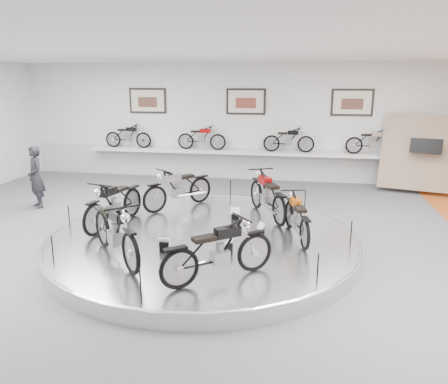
% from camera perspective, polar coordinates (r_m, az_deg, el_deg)
% --- Properties ---
extents(floor, '(16.00, 16.00, 0.00)m').
position_cam_1_polar(floor, '(8.97, -3.11, -7.99)').
color(floor, '#515154').
rests_on(floor, ground).
extents(ceiling, '(16.00, 16.00, 0.00)m').
position_cam_1_polar(ceiling, '(8.31, -3.50, 18.43)').
color(ceiling, white).
rests_on(ceiling, wall_back).
extents(wall_back, '(16.00, 0.00, 16.00)m').
position_cam_1_polar(wall_back, '(15.25, 2.86, 9.10)').
color(wall_back, white).
rests_on(wall_back, floor).
extents(dado_band, '(15.68, 0.04, 1.10)m').
position_cam_1_polar(dado_band, '(15.43, 2.78, 3.72)').
color(dado_band, '#BCBCBA').
rests_on(dado_band, floor).
extents(display_platform, '(6.40, 6.40, 0.30)m').
position_cam_1_polar(display_platform, '(9.18, -2.69, -6.42)').
color(display_platform, silver).
rests_on(display_platform, floor).
extents(platform_rim, '(6.40, 6.40, 0.10)m').
position_cam_1_polar(platform_rim, '(9.14, -2.70, -5.72)').
color(platform_rim, '#B2B2BA').
rests_on(platform_rim, display_platform).
extents(shelf, '(11.00, 0.55, 0.10)m').
position_cam_1_polar(shelf, '(15.08, 2.66, 5.21)').
color(shelf, silver).
rests_on(shelf, wall_back).
extents(poster_left, '(1.35, 0.06, 0.88)m').
position_cam_1_polar(poster_left, '(15.99, -9.93, 11.67)').
color(poster_left, beige).
rests_on(poster_left, wall_back).
extents(poster_center, '(1.35, 0.06, 0.88)m').
position_cam_1_polar(poster_center, '(15.16, 2.87, 11.72)').
color(poster_center, beige).
rests_on(poster_center, wall_back).
extents(poster_right, '(1.35, 0.06, 0.88)m').
position_cam_1_polar(poster_right, '(15.12, 16.40, 11.16)').
color(poster_right, beige).
rests_on(poster_right, wall_back).
extents(display_panel, '(2.56, 1.52, 2.30)m').
position_cam_1_polar(display_panel, '(14.79, 24.47, 4.72)').
color(display_panel, '#947B60').
rests_on(display_panel, floor).
extents(shelf_bike_a, '(1.22, 0.43, 0.73)m').
position_cam_1_polar(shelf_bike_a, '(16.11, -12.41, 6.98)').
color(shelf_bike_a, black).
rests_on(shelf_bike_a, shelf).
extents(shelf_bike_b, '(1.22, 0.43, 0.73)m').
position_cam_1_polar(shelf_bike_b, '(15.29, -2.94, 6.90)').
color(shelf_bike_b, '#840505').
rests_on(shelf_bike_b, shelf).
extents(shelf_bike_c, '(1.22, 0.43, 0.73)m').
position_cam_1_polar(shelf_bike_c, '(14.90, 8.45, 6.57)').
color(shelf_bike_c, black).
rests_on(shelf_bike_c, shelf).
extents(shelf_bike_d, '(1.22, 0.43, 0.73)m').
position_cam_1_polar(shelf_bike_d, '(15.07, 18.81, 6.05)').
color(shelf_bike_d, '#B5B4BA').
rests_on(shelf_bike_d, shelf).
extents(bike_a, '(1.38, 1.92, 1.07)m').
position_cam_1_polar(bike_a, '(10.18, 5.68, -0.32)').
color(bike_a, '#840505').
rests_on(bike_a, display_platform).
extents(bike_b, '(1.57, 1.77, 1.03)m').
position_cam_1_polar(bike_b, '(10.90, -5.99, 0.55)').
color(bike_b, '#B5B4BA').
rests_on(bike_b, display_platform).
extents(bike_c, '(0.97, 1.86, 1.04)m').
position_cam_1_polar(bike_c, '(9.79, -14.20, -1.39)').
color(bike_c, black).
rests_on(bike_c, display_platform).
extents(bike_d, '(1.75, 1.82, 1.10)m').
position_cam_1_polar(bike_d, '(7.96, -14.03, -4.84)').
color(bike_d, black).
rests_on(bike_d, display_platform).
extents(bike_e, '(1.71, 1.54, 1.01)m').
position_cam_1_polar(bike_e, '(6.96, -0.71, -7.63)').
color(bike_e, black).
rests_on(bike_e, display_platform).
extents(bike_f, '(0.94, 1.65, 0.92)m').
position_cam_1_polar(bike_f, '(8.90, 9.51, -3.16)').
color(bike_f, '#AB4807').
rests_on(bike_f, display_platform).
extents(visitor, '(0.74, 0.71, 1.71)m').
position_cam_1_polar(visitor, '(12.94, -23.37, 1.82)').
color(visitor, black).
rests_on(visitor, floor).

